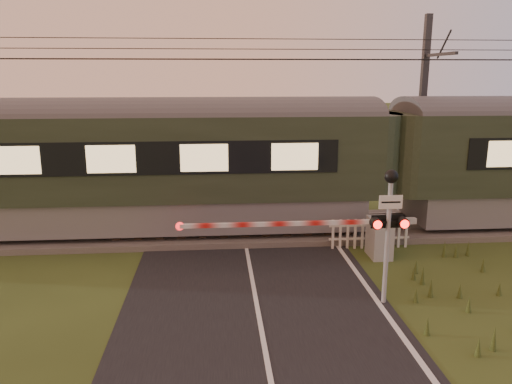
{
  "coord_description": "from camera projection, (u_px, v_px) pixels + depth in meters",
  "views": [
    {
      "loc": [
        -0.85,
        -9.16,
        5.06
      ],
      "look_at": [
        0.15,
        3.2,
        2.12
      ],
      "focal_mm": 35.0,
      "sensor_mm": 36.0,
      "label": 1
    }
  ],
  "objects": [
    {
      "name": "crossing_signal",
      "position": [
        389.0,
        213.0,
        10.83
      ],
      "size": [
        0.78,
        0.34,
        3.08
      ],
      "color": "gray",
      "rests_on": "ground"
    },
    {
      "name": "overhead_wires",
      "position": [
        242.0,
        52.0,
        15.11
      ],
      "size": [
        120.0,
        0.62,
        0.62
      ],
      "color": "black",
      "rests_on": "ground"
    },
    {
      "name": "picket_fence",
      "position": [
        370.0,
        233.0,
        14.77
      ],
      "size": [
        2.44,
        0.08,
        0.91
      ],
      "color": "silver",
      "rests_on": "ground"
    },
    {
      "name": "road",
      "position": [
        263.0,
        335.0,
        9.89
      ],
      "size": [
        6.0,
        140.0,
        0.03
      ],
      "color": "black",
      "rests_on": "ground"
    },
    {
      "name": "catenary_mast",
      "position": [
        422.0,
        112.0,
        18.26
      ],
      "size": [
        0.22,
        2.46,
        7.13
      ],
      "color": "#2D2D30",
      "rests_on": "ground"
    },
    {
      "name": "train",
      "position": [
        386.0,
        161.0,
        16.26
      ],
      "size": [
        43.42,
        2.99,
        4.05
      ],
      "color": "slate",
      "rests_on": "ground"
    },
    {
      "name": "ground",
      "position": [
        261.0,
        330.0,
        10.12
      ],
      "size": [
        160.0,
        160.0,
        0.0
      ],
      "primitive_type": "plane",
      "color": "#2F3C17",
      "rests_on": "ground"
    },
    {
      "name": "boom_gate",
      "position": [
        369.0,
        236.0,
        14.03
      ],
      "size": [
        6.71,
        0.87,
        1.15
      ],
      "color": "gray",
      "rests_on": "ground"
    },
    {
      "name": "track_bed",
      "position": [
        243.0,
        230.0,
        16.41
      ],
      "size": [
        140.0,
        3.4,
        0.39
      ],
      "color": "#47423D",
      "rests_on": "ground"
    }
  ]
}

